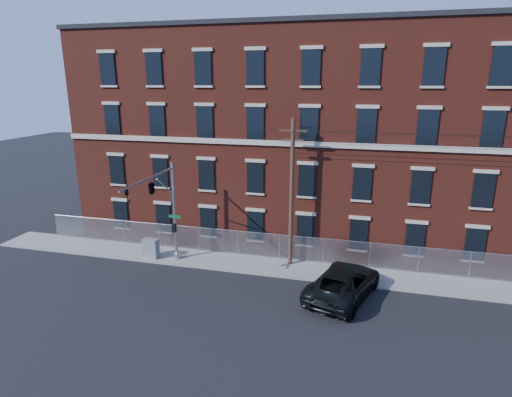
{
  "coord_description": "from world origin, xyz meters",
  "views": [
    {
      "loc": [
        6.23,
        -20.7,
        12.31
      ],
      "look_at": [
        -0.04,
        4.0,
        5.13
      ],
      "focal_mm": 29.05,
      "sensor_mm": 36.0,
      "label": 1
    }
  ],
  "objects_px": {
    "traffic_signal_mast": "(157,196)",
    "utility_cabinet": "(151,248)",
    "utility_pole_near": "(292,191)",
    "pickup_truck": "(343,282)"
  },
  "relations": [
    {
      "from": "utility_pole_near",
      "to": "utility_cabinet",
      "type": "relative_size",
      "value": 7.21
    },
    {
      "from": "pickup_truck",
      "to": "utility_cabinet",
      "type": "xyz_separation_m",
      "value": [
        -13.66,
        2.1,
        -0.08
      ]
    },
    {
      "from": "traffic_signal_mast",
      "to": "utility_pole_near",
      "type": "height_order",
      "value": "utility_pole_near"
    },
    {
      "from": "traffic_signal_mast",
      "to": "pickup_truck",
      "type": "distance_m",
      "value": 12.62
    },
    {
      "from": "utility_pole_near",
      "to": "pickup_truck",
      "type": "bearing_deg",
      "value": -42.73
    },
    {
      "from": "traffic_signal_mast",
      "to": "utility_cabinet",
      "type": "height_order",
      "value": "traffic_signal_mast"
    },
    {
      "from": "pickup_truck",
      "to": "utility_cabinet",
      "type": "relative_size",
      "value": 4.61
    },
    {
      "from": "utility_cabinet",
      "to": "utility_pole_near",
      "type": "bearing_deg",
      "value": 13.96
    },
    {
      "from": "utility_pole_near",
      "to": "utility_cabinet",
      "type": "height_order",
      "value": "utility_pole_near"
    },
    {
      "from": "traffic_signal_mast",
      "to": "pickup_truck",
      "type": "xyz_separation_m",
      "value": [
        11.79,
        -0.08,
        -4.5
      ]
    }
  ]
}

